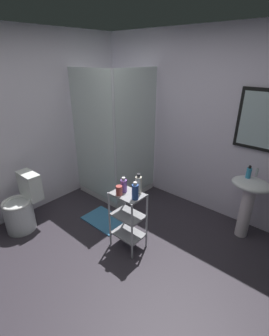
% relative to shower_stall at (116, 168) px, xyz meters
% --- Properties ---
extents(ground_plane, '(4.20, 4.20, 0.02)m').
position_rel_shower_stall_xyz_m(ground_plane, '(1.19, -1.22, -0.47)').
color(ground_plane, '#322C35').
extents(wall_back, '(4.20, 0.14, 2.50)m').
position_rel_shower_stall_xyz_m(wall_back, '(1.20, 0.63, 0.79)').
color(wall_back, silver).
rests_on(wall_back, ground_plane).
extents(wall_left, '(0.10, 4.20, 2.50)m').
position_rel_shower_stall_xyz_m(wall_left, '(-0.66, -1.22, 0.79)').
color(wall_left, silver).
rests_on(wall_left, ground_plane).
extents(shower_stall, '(0.92, 0.92, 2.00)m').
position_rel_shower_stall_xyz_m(shower_stall, '(0.00, 0.00, 0.00)').
color(shower_stall, white).
rests_on(shower_stall, ground_plane).
extents(pedestal_sink, '(0.46, 0.37, 0.81)m').
position_rel_shower_stall_xyz_m(pedestal_sink, '(1.99, 0.30, 0.12)').
color(pedestal_sink, white).
rests_on(pedestal_sink, ground_plane).
extents(sink_faucet, '(0.03, 0.03, 0.10)m').
position_rel_shower_stall_xyz_m(sink_faucet, '(1.99, 0.42, 0.40)').
color(sink_faucet, silver).
rests_on(sink_faucet, pedestal_sink).
extents(toilet, '(0.37, 0.49, 0.76)m').
position_rel_shower_stall_xyz_m(toilet, '(-0.29, -1.48, -0.15)').
color(toilet, white).
rests_on(toilet, ground_plane).
extents(storage_cart, '(0.38, 0.28, 0.74)m').
position_rel_shower_stall_xyz_m(storage_cart, '(1.02, -0.82, -0.03)').
color(storage_cart, silver).
rests_on(storage_cart, ground_plane).
extents(hand_soap_bottle, '(0.06, 0.06, 0.16)m').
position_rel_shower_stall_xyz_m(hand_soap_bottle, '(1.93, 0.31, 0.41)').
color(hand_soap_bottle, '#389ED1').
rests_on(hand_soap_bottle, pedestal_sink).
extents(lotion_bottle_white, '(0.07, 0.07, 0.24)m').
position_rel_shower_stall_xyz_m(lotion_bottle_white, '(1.10, -0.73, 0.38)').
color(lotion_bottle_white, white).
rests_on(lotion_bottle_white, storage_cart).
extents(shampoo_bottle_blue, '(0.07, 0.07, 0.20)m').
position_rel_shower_stall_xyz_m(shampoo_bottle_blue, '(1.15, -0.85, 0.37)').
color(shampoo_bottle_blue, '#3158AF').
rests_on(shampoo_bottle_blue, storage_cart).
extents(conditioner_bottle_purple, '(0.07, 0.07, 0.18)m').
position_rel_shower_stall_xyz_m(conditioner_bottle_purple, '(0.95, -0.82, 0.35)').
color(conditioner_bottle_purple, '#8152AA').
rests_on(conditioner_bottle_purple, storage_cart).
extents(rinse_cup, '(0.07, 0.07, 0.11)m').
position_rel_shower_stall_xyz_m(rinse_cup, '(0.96, -0.90, 0.33)').
color(rinse_cup, '#B24742').
rests_on(rinse_cup, storage_cart).
extents(bath_mat, '(0.60, 0.40, 0.02)m').
position_rel_shower_stall_xyz_m(bath_mat, '(0.42, -0.68, -0.45)').
color(bath_mat, teal).
rests_on(bath_mat, ground_plane).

